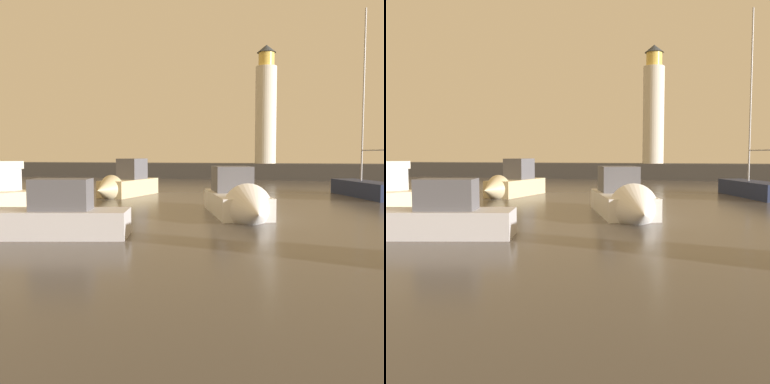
{
  "view_description": "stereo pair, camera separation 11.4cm",
  "coord_description": "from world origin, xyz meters",
  "views": [
    {
      "loc": [
        6.61,
        -0.7,
        2.87
      ],
      "look_at": [
        0.96,
        19.14,
        1.23
      ],
      "focal_mm": 43.57,
      "sensor_mm": 36.0,
      "label": 1
    },
    {
      "loc": [
        6.72,
        -0.67,
        2.87
      ],
      "look_at": [
        0.96,
        19.14,
        1.23
      ],
      "focal_mm": 43.57,
      "sensor_mm": 36.0,
      "label": 2
    }
  ],
  "objects": [
    {
      "name": "breakwater",
      "position": [
        0.0,
        55.69,
        0.93
      ],
      "size": [
        77.27,
        4.93,
        1.85
      ],
      "primitive_type": "cube",
      "color": "#423F3D",
      "rests_on": "ground_plane"
    },
    {
      "name": "ground_plane",
      "position": [
        0.0,
        27.85,
        0.0
      ],
      "size": [
        220.0,
        220.0,
        0.0
      ],
      "primitive_type": "plane",
      "color": "#4C4742"
    },
    {
      "name": "sailboat_moored",
      "position": [
        9.39,
        33.21,
        0.61
      ],
      "size": [
        4.55,
        7.83,
        12.89
      ],
      "color": "#1E284C",
      "rests_on": "ground_plane"
    },
    {
      "name": "motorboat_1",
      "position": [
        -3.67,
        13.19,
        0.64
      ],
      "size": [
        7.42,
        3.73,
        2.41
      ],
      "color": "silver",
      "rests_on": "ground_plane"
    },
    {
      "name": "motorboat_4",
      "position": [
        -6.8,
        29.06,
        0.84
      ],
      "size": [
        2.53,
        7.02,
        2.91
      ],
      "color": "beige",
      "rests_on": "ground_plane"
    },
    {
      "name": "motorboat_0",
      "position": [
        2.86,
        20.66,
        0.72
      ],
      "size": [
        4.97,
        8.15,
        2.84
      ],
      "color": "white",
      "rests_on": "ground_plane"
    },
    {
      "name": "lighthouse",
      "position": [
        -0.27,
        55.69,
        8.49
      ],
      "size": [
        2.51,
        2.51,
        14.01
      ],
      "color": "silver",
      "rests_on": "breakwater"
    }
  ]
}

